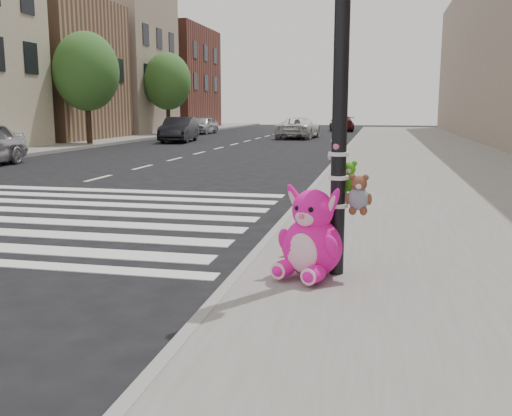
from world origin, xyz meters
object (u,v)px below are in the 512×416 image
(pink_bunny, at_px, (311,239))
(red_teddy, at_px, (288,248))
(car_dark_far, at_px, (179,130))
(car_white_near, at_px, (299,128))
(signal_pole, at_px, (342,119))

(pink_bunny, bearing_deg, red_teddy, 137.32)
(car_dark_far, bearing_deg, red_teddy, -74.39)
(red_teddy, height_order, car_white_near, car_white_near)
(signal_pole, height_order, red_teddy, signal_pole)
(car_dark_far, distance_m, car_white_near, 7.96)
(signal_pole, relative_size, car_dark_far, 0.95)
(red_teddy, xyz_separation_m, car_dark_far, (-10.01, 23.95, 0.45))
(signal_pole, relative_size, car_white_near, 0.85)
(car_dark_far, bearing_deg, pink_bunny, -74.31)
(signal_pole, relative_size, red_teddy, 19.08)
(signal_pole, xyz_separation_m, pink_bunny, (-0.28, -0.21, -1.25))
(pink_bunny, height_order, car_dark_far, car_dark_far)
(pink_bunny, distance_m, red_teddy, 0.93)
(red_teddy, bearing_deg, pink_bunny, -75.75)
(car_white_near, bearing_deg, red_teddy, 101.04)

